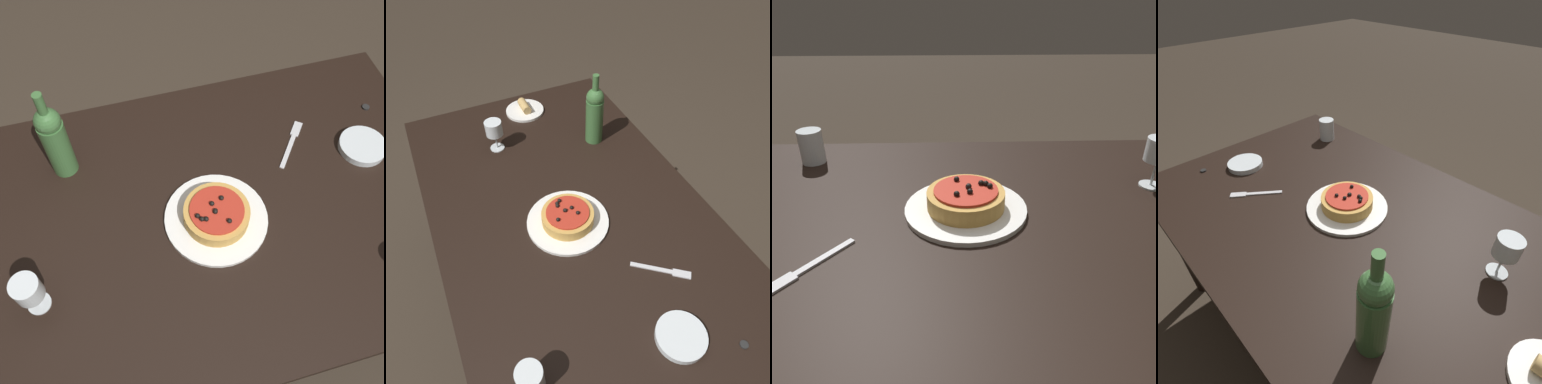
# 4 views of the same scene
# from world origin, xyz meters

# --- Properties ---
(dining_table) EXTENTS (1.60, 0.97, 0.71)m
(dining_table) POSITION_xyz_m (0.00, 0.00, 0.64)
(dining_table) COLOR black
(dining_table) RESTS_ON ground_plane
(dinner_plate) EXTENTS (0.29, 0.29, 0.01)m
(dinner_plate) POSITION_xyz_m (-0.06, 0.03, 0.72)
(dinner_plate) COLOR white
(dinner_plate) RESTS_ON dining_table
(pizza) EXTENTS (0.19, 0.19, 0.06)m
(pizza) POSITION_xyz_m (-0.06, 0.03, 0.75)
(pizza) COLOR gold
(pizza) RESTS_ON dinner_plate
(water_cup) EXTENTS (0.07, 0.07, 0.10)m
(water_cup) POSITION_xyz_m (-0.52, 0.33, 0.76)
(water_cup) COLOR silver
(water_cup) RESTS_ON dining_table
(fork) EXTENTS (0.14, 0.17, 0.00)m
(fork) POSITION_xyz_m (-0.38, -0.17, 0.71)
(fork) COLOR silver
(fork) RESTS_ON dining_table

